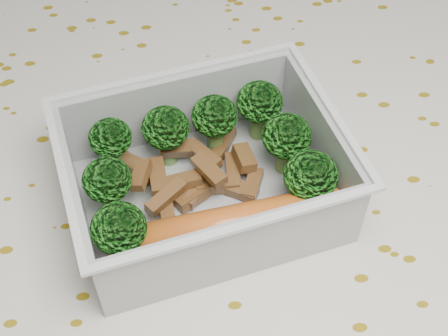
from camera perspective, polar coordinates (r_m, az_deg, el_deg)
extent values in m
cube|color=brown|center=(0.49, 0.61, -4.01)|extent=(1.40, 0.90, 0.04)
cube|color=silver|center=(0.47, 0.64, -2.38)|extent=(1.46, 0.96, 0.01)
cube|color=#B9BEC2|center=(0.46, -1.69, -2.82)|extent=(0.21, 0.17, 0.00)
cube|color=#B9BEC2|center=(0.48, -4.23, 5.55)|extent=(0.18, 0.04, 0.06)
cube|color=#B9BEC2|center=(0.40, 1.16, -7.40)|extent=(0.18, 0.04, 0.06)
cube|color=#B9BEC2|center=(0.46, 8.73, 2.43)|extent=(0.03, 0.13, 0.06)
cube|color=#B9BEC2|center=(0.43, -13.05, -3.27)|extent=(0.03, 0.13, 0.06)
cube|color=silver|center=(0.46, -4.62, 8.69)|extent=(0.19, 0.05, 0.00)
cube|color=silver|center=(0.37, 1.49, -5.43)|extent=(0.19, 0.05, 0.00)
cube|color=silver|center=(0.44, 9.77, 5.30)|extent=(0.04, 0.13, 0.00)
cube|color=silver|center=(0.40, -14.47, -0.83)|extent=(0.04, 0.13, 0.00)
cylinder|color=#608C3F|center=(0.47, -9.95, 0.76)|extent=(0.02, 0.02, 0.03)
ellipsoid|color=#2F8A23|center=(0.45, -10.36, 2.75)|extent=(0.03, 0.03, 0.03)
cylinder|color=#608C3F|center=(0.47, -5.15, 1.68)|extent=(0.02, 0.02, 0.02)
ellipsoid|color=#2F8A23|center=(0.45, -5.36, 3.70)|extent=(0.03, 0.03, 0.03)
cylinder|color=#608C3F|center=(0.48, -0.83, 2.75)|extent=(0.02, 0.02, 0.02)
ellipsoid|color=#2F8A23|center=(0.46, -0.87, 4.78)|extent=(0.03, 0.03, 0.03)
cylinder|color=#608C3F|center=(0.49, 3.16, 4.02)|extent=(0.02, 0.02, 0.02)
ellipsoid|color=#2F8A23|center=(0.47, 3.29, 6.06)|extent=(0.04, 0.04, 0.03)
cylinder|color=#608C3F|center=(0.45, -10.21, -3.01)|extent=(0.02, 0.02, 0.02)
ellipsoid|color=#2F8A23|center=(0.43, -10.65, -1.07)|extent=(0.03, 0.03, 0.03)
cylinder|color=#608C3F|center=(0.47, 5.54, 0.92)|extent=(0.02, 0.02, 0.02)
ellipsoid|color=#2F8A23|center=(0.45, 5.77, 2.93)|extent=(0.04, 0.04, 0.03)
cylinder|color=#608C3F|center=(0.42, -9.17, -7.27)|extent=(0.02, 0.02, 0.02)
ellipsoid|color=#2F8A23|center=(0.40, -9.60, -5.42)|extent=(0.04, 0.04, 0.03)
cylinder|color=#608C3F|center=(0.45, 7.60, -2.65)|extent=(0.02, 0.02, 0.02)
ellipsoid|color=#2F8A23|center=(0.43, 7.94, -0.69)|extent=(0.04, 0.04, 0.03)
cube|color=brown|center=(0.44, -7.62, -0.63)|extent=(0.02, 0.03, 0.01)
cube|color=brown|center=(0.46, -1.62, -0.46)|extent=(0.03, 0.03, 0.01)
cube|color=brown|center=(0.45, -0.58, -1.53)|extent=(0.03, 0.01, 0.01)
cube|color=brown|center=(0.45, -2.63, -2.43)|extent=(0.03, 0.03, 0.01)
cube|color=brown|center=(0.47, -8.00, 0.04)|extent=(0.03, 0.03, 0.01)
cube|color=brown|center=(0.45, 1.64, -2.06)|extent=(0.03, 0.02, 0.01)
cube|color=brown|center=(0.46, -2.89, -1.21)|extent=(0.03, 0.03, 0.01)
cube|color=brown|center=(0.45, -3.83, -1.21)|extent=(0.03, 0.02, 0.01)
cube|color=brown|center=(0.48, -0.05, 2.21)|extent=(0.02, 0.03, 0.01)
cube|color=brown|center=(0.47, -4.38, 1.80)|extent=(0.02, 0.01, 0.01)
cube|color=brown|center=(0.44, -5.25, -4.06)|extent=(0.01, 0.02, 0.01)
cube|color=brown|center=(0.45, -2.69, -2.39)|extent=(0.02, 0.02, 0.01)
cube|color=brown|center=(0.45, -6.07, -0.79)|extent=(0.01, 0.03, 0.01)
cube|color=brown|center=(0.44, -1.39, -0.18)|extent=(0.03, 0.03, 0.01)
cube|color=brown|center=(0.47, -7.35, -0.03)|extent=(0.03, 0.03, 0.01)
cube|color=brown|center=(0.46, 0.80, -0.09)|extent=(0.01, 0.03, 0.01)
cube|color=brown|center=(0.46, 1.86, 0.92)|extent=(0.02, 0.02, 0.01)
cube|color=brown|center=(0.46, 2.64, -1.53)|extent=(0.02, 0.03, 0.01)
cube|color=brown|center=(0.44, -5.37, -2.66)|extent=(0.03, 0.03, 0.01)
cube|color=brown|center=(0.46, -1.88, 1.22)|extent=(0.03, 0.03, 0.01)
cylinder|color=#C55B1C|center=(0.42, 0.51, -5.19)|extent=(0.14, 0.04, 0.03)
sphere|color=#C55B1C|center=(0.43, 9.51, -3.29)|extent=(0.03, 0.03, 0.03)
sphere|color=#C55B1C|center=(0.42, -8.99, -7.05)|extent=(0.03, 0.03, 0.03)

